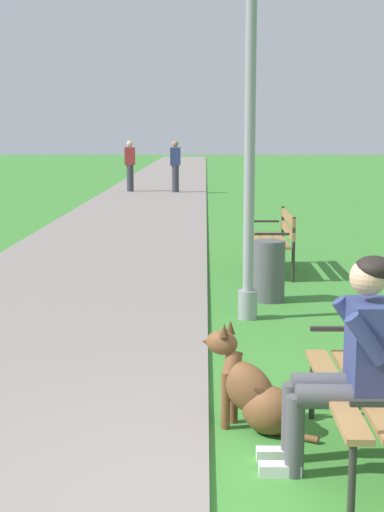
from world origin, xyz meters
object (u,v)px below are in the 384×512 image
(person_seated_on_near_bench, at_px, (350,355))
(dog_brown, at_px, (254,392))
(litter_bin, at_px, (269,271))
(pedestrian_distant, at_px, (130,166))
(pedestrian_further_distant, at_px, (175,167))
(park_bench_mid, at_px, (275,236))
(park_bench_near, at_px, (382,380))
(lamp_post_near, at_px, (250,98))

(person_seated_on_near_bench, relative_size, dog_brown, 1.64)
(dog_brown, xyz_separation_m, litter_bin, (0.42, 3.79, 0.09))
(pedestrian_distant, distance_m, pedestrian_further_distant, 1.48)
(park_bench_mid, distance_m, dog_brown, 5.60)
(person_seated_on_near_bench, bearing_deg, park_bench_near, 17.71)
(park_bench_near, height_order, lamp_post_near, lamp_post_near)
(park_bench_near, bearing_deg, person_seated_on_near_bench, -162.29)
(person_seated_on_near_bench, distance_m, litter_bin, 4.34)
(lamp_post_near, relative_size, pedestrian_further_distant, 2.64)
(park_bench_near, distance_m, pedestrian_distant, 19.99)
(pedestrian_distant, relative_size, pedestrian_further_distant, 1.00)
(pedestrian_distant, bearing_deg, lamp_post_near, -80.04)
(park_bench_mid, bearing_deg, litter_bin, -97.09)
(park_bench_near, distance_m, pedestrian_further_distant, 19.52)
(park_bench_mid, xyz_separation_m, dog_brown, (-0.64, -5.56, -0.25))
(pedestrian_distant, bearing_deg, dog_brown, -81.91)
(pedestrian_distant, xyz_separation_m, pedestrian_further_distant, (1.46, -0.26, 0.00))
(pedestrian_further_distant, bearing_deg, pedestrian_distant, 169.77)
(park_bench_near, height_order, person_seated_on_near_bench, person_seated_on_near_bench)
(dog_brown, height_order, litter_bin, dog_brown)
(park_bench_mid, relative_size, lamp_post_near, 0.34)
(person_seated_on_near_bench, distance_m, lamp_post_near, 3.85)
(park_bench_near, xyz_separation_m, person_seated_on_near_bench, (-0.21, -0.07, 0.17))
(pedestrian_further_distant, bearing_deg, park_bench_mid, -81.90)
(litter_bin, bearing_deg, lamp_post_near, -109.12)
(litter_bin, distance_m, pedestrian_distant, 15.75)
(person_seated_on_near_bench, distance_m, pedestrian_distant, 20.01)
(park_bench_near, height_order, dog_brown, park_bench_near)
(park_bench_mid, height_order, litter_bin, park_bench_mid)
(lamp_post_near, xyz_separation_m, litter_bin, (0.29, 0.84, -1.90))
(park_bench_near, xyz_separation_m, litter_bin, (-0.29, 4.26, -0.16))
(litter_bin, bearing_deg, park_bench_near, -86.08)
(litter_bin, bearing_deg, pedestrian_distant, 101.53)
(park_bench_mid, xyz_separation_m, pedestrian_further_distant, (-1.91, 13.39, 0.33))
(litter_bin, height_order, pedestrian_further_distant, pedestrian_further_distant)
(lamp_post_near, distance_m, pedestrian_distant, 16.57)
(park_bench_mid, bearing_deg, pedestrian_distant, 103.85)
(lamp_post_near, xyz_separation_m, pedestrian_distant, (-2.86, 16.26, -1.41))
(park_bench_near, height_order, pedestrian_distant, pedestrian_distant)
(park_bench_mid, distance_m, lamp_post_near, 3.18)
(pedestrian_distant, bearing_deg, pedestrian_further_distant, -10.23)
(litter_bin, bearing_deg, pedestrian_further_distant, 96.35)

